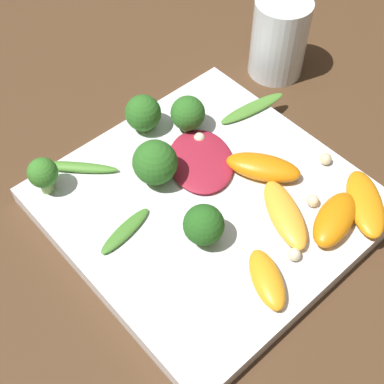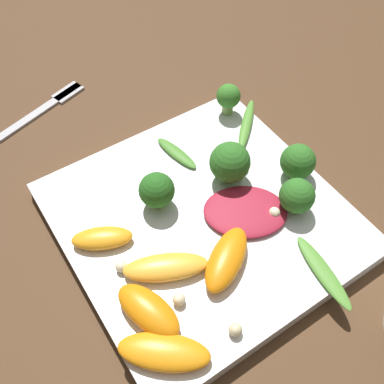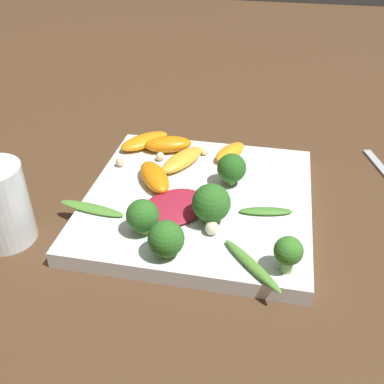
{
  "view_description": "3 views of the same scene",
  "coord_description": "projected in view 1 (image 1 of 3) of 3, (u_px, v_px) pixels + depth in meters",
  "views": [
    {
      "loc": [
        -0.22,
        0.22,
        0.43
      ],
      "look_at": [
        0.01,
        0.01,
        0.03
      ],
      "focal_mm": 50.0,
      "sensor_mm": 36.0,
      "label": 1
    },
    {
      "loc": [
        -0.15,
        -0.21,
        0.4
      ],
      "look_at": [
        -0.0,
        0.02,
        0.04
      ],
      "focal_mm": 42.0,
      "sensor_mm": 36.0,
      "label": 2
    },
    {
      "loc": [
        0.45,
        0.08,
        0.34
      ],
      "look_at": [
        0.01,
        -0.01,
        0.03
      ],
      "focal_mm": 42.0,
      "sensor_mm": 36.0,
      "label": 3
    }
  ],
  "objects": [
    {
      "name": "plate",
      "position": [
        208.0,
        204.0,
        0.52
      ],
      "size": [
        0.27,
        0.27,
        0.02
      ],
      "color": "white",
      "rests_on": "ground_plane"
    },
    {
      "name": "macadamia_nut_1",
      "position": [
        140.0,
        166.0,
        0.53
      ],
      "size": [
        0.02,
        0.02,
        0.02
      ],
      "color": "beige",
      "rests_on": "plate"
    },
    {
      "name": "macadamia_nut_4",
      "position": [
        199.0,
        138.0,
        0.55
      ],
      "size": [
        0.01,
        0.01,
        0.01
      ],
      "color": "beige",
      "rests_on": "plate"
    },
    {
      "name": "arugula_sprig_2",
      "position": [
        125.0,
        231.0,
        0.49
      ],
      "size": [
        0.03,
        0.06,
        0.01
      ],
      "color": "#47842D",
      "rests_on": "plate"
    },
    {
      "name": "drinking_glass",
      "position": [
        279.0,
        38.0,
        0.62
      ],
      "size": [
        0.07,
        0.07,
        0.09
      ],
      "color": "white",
      "rests_on": "ground_plane"
    },
    {
      "name": "radicchio_leaf_0",
      "position": [
        201.0,
        161.0,
        0.54
      ],
      "size": [
        0.11,
        0.1,
        0.01
      ],
      "color": "maroon",
      "rests_on": "plate"
    },
    {
      "name": "macadamia_nut_2",
      "position": [
        326.0,
        159.0,
        0.54
      ],
      "size": [
        0.01,
        0.01,
        0.01
      ],
      "color": "beige",
      "rests_on": "plate"
    },
    {
      "name": "broccoli_floret_1",
      "position": [
        155.0,
        163.0,
        0.51
      ],
      "size": [
        0.04,
        0.04,
        0.05
      ],
      "color": "#7A9E51",
      "rests_on": "plate"
    },
    {
      "name": "orange_segment_4",
      "position": [
        335.0,
        219.0,
        0.49
      ],
      "size": [
        0.05,
        0.07,
        0.02
      ],
      "color": "orange",
      "rests_on": "plate"
    },
    {
      "name": "arugula_sprig_1",
      "position": [
        74.0,
        167.0,
        0.53
      ],
      "size": [
        0.07,
        0.07,
        0.01
      ],
      "color": "#518E33",
      "rests_on": "plate"
    },
    {
      "name": "orange_segment_2",
      "position": [
        267.0,
        279.0,
        0.45
      ],
      "size": [
        0.06,
        0.05,
        0.02
      ],
      "color": "orange",
      "rests_on": "plate"
    },
    {
      "name": "arugula_sprig_0",
      "position": [
        252.0,
        108.0,
        0.59
      ],
      "size": [
        0.03,
        0.09,
        0.01
      ],
      "color": "#518E33",
      "rests_on": "plate"
    },
    {
      "name": "ground_plane",
      "position": [
        208.0,
        210.0,
        0.53
      ],
      "size": [
        2.4,
        2.4,
        0.0
      ],
      "primitive_type": "plane",
      "color": "#4C331E"
    },
    {
      "name": "macadamia_nut_0",
      "position": [
        294.0,
        254.0,
        0.47
      ],
      "size": [
        0.01,
        0.01,
        0.01
      ],
      "color": "beige",
      "rests_on": "plate"
    },
    {
      "name": "orange_segment_3",
      "position": [
        263.0,
        167.0,
        0.52
      ],
      "size": [
        0.08,
        0.07,
        0.02
      ],
      "color": "orange",
      "rests_on": "plate"
    },
    {
      "name": "broccoli_floret_0",
      "position": [
        204.0,
        225.0,
        0.47
      ],
      "size": [
        0.04,
        0.04,
        0.04
      ],
      "color": "#7A9E51",
      "rests_on": "plate"
    },
    {
      "name": "broccoli_floret_4",
      "position": [
        143.0,
        113.0,
        0.55
      ],
      "size": [
        0.04,
        0.04,
        0.04
      ],
      "color": "#7A9E51",
      "rests_on": "plate"
    },
    {
      "name": "macadamia_nut_3",
      "position": [
        313.0,
        201.0,
        0.5
      ],
      "size": [
        0.01,
        0.01,
        0.01
      ],
      "color": "beige",
      "rests_on": "plate"
    },
    {
      "name": "orange_segment_1",
      "position": [
        365.0,
        203.0,
        0.5
      ],
      "size": [
        0.08,
        0.08,
        0.02
      ],
      "color": "orange",
      "rests_on": "plate"
    },
    {
      "name": "broccoli_floret_2",
      "position": [
        188.0,
        114.0,
        0.55
      ],
      "size": [
        0.04,
        0.04,
        0.04
      ],
      "color": "#84AD5B",
      "rests_on": "plate"
    },
    {
      "name": "orange_segment_0",
      "position": [
        285.0,
        214.0,
        0.49
      ],
      "size": [
        0.08,
        0.06,
        0.02
      ],
      "color": "#FCAD33",
      "rests_on": "plate"
    },
    {
      "name": "broccoli_floret_3",
      "position": [
        43.0,
        174.0,
        0.5
      ],
      "size": [
        0.03,
        0.03,
        0.04
      ],
      "color": "#84AD5B",
      "rests_on": "plate"
    }
  ]
}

